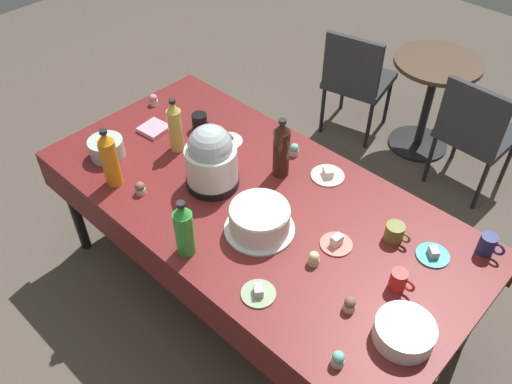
{
  "coord_description": "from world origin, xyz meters",
  "views": [
    {
      "loc": [
        1.27,
        -1.35,
        2.54
      ],
      "look_at": [
        0.0,
        0.0,
        0.8
      ],
      "focal_mm": 37.5,
      "sensor_mm": 36.0,
      "label": 1
    }
  ],
  "objects_px": {
    "soda_bottle_ginger_ale": "(175,127)",
    "soda_bottle_lime_soda": "(184,229)",
    "coffee_mug_navy": "(488,245)",
    "slow_cooker": "(211,159)",
    "cupcake_vanilla": "(154,100)",
    "round_cafe_table": "(432,89)",
    "cupcake_mint": "(314,258)",
    "maroon_chair_left": "(356,77)",
    "maroon_chair_right": "(475,129)",
    "coffee_mug_red": "(399,280)",
    "dessert_plate_coral": "(336,243)",
    "dessert_plate_cream": "(328,175)",
    "frosted_layer_cake": "(260,220)",
    "cupcake_lemon": "(294,150)",
    "soda_bottle_cola": "(281,149)",
    "cupcake_rose": "(140,188)",
    "cupcake_cocoa": "(338,359)",
    "coffee_mug_olive": "(395,232)",
    "dessert_plate_white": "(228,140)",
    "potluck_table": "(256,209)",
    "dessert_plate_sage": "(258,293)",
    "coffee_mug_black": "(200,122)",
    "cupcake_berry": "(350,304)",
    "soda_bottle_orange_juice": "(110,159)",
    "dessert_plate_teal": "(433,254)",
    "ceramic_snack_bowl": "(404,332)",
    "glass_salad_bowl": "(106,148)"
  },
  "relations": [
    {
      "from": "frosted_layer_cake",
      "to": "dessert_plate_cream",
      "type": "height_order",
      "value": "frosted_layer_cake"
    },
    {
      "from": "glass_salad_bowl",
      "to": "cupcake_rose",
      "type": "height_order",
      "value": "glass_salad_bowl"
    },
    {
      "from": "coffee_mug_navy",
      "to": "slow_cooker",
      "type": "bearing_deg",
      "value": -156.83
    },
    {
      "from": "soda_bottle_cola",
      "to": "maroon_chair_right",
      "type": "xyz_separation_m",
      "value": [
        0.44,
        1.41,
        -0.41
      ]
    },
    {
      "from": "dessert_plate_sage",
      "to": "dessert_plate_coral",
      "type": "height_order",
      "value": "dessert_plate_coral"
    },
    {
      "from": "slow_cooker",
      "to": "soda_bottle_cola",
      "type": "distance_m",
      "value": 0.35
    },
    {
      "from": "soda_bottle_ginger_ale",
      "to": "soda_bottle_lime_soda",
      "type": "height_order",
      "value": "soda_bottle_ginger_ale"
    },
    {
      "from": "maroon_chair_left",
      "to": "maroon_chair_right",
      "type": "distance_m",
      "value": 0.93
    },
    {
      "from": "cupcake_lemon",
      "to": "round_cafe_table",
      "type": "distance_m",
      "value": 1.5
    },
    {
      "from": "dessert_plate_sage",
      "to": "cupcake_cocoa",
      "type": "height_order",
      "value": "cupcake_cocoa"
    },
    {
      "from": "cupcake_mint",
      "to": "cupcake_berry",
      "type": "distance_m",
      "value": 0.26
    },
    {
      "from": "coffee_mug_navy",
      "to": "coffee_mug_olive",
      "type": "distance_m",
      "value": 0.39
    },
    {
      "from": "coffee_mug_red",
      "to": "maroon_chair_left",
      "type": "xyz_separation_m",
      "value": [
        -1.32,
        1.61,
        -0.31
      ]
    },
    {
      "from": "coffee_mug_olive",
      "to": "dessert_plate_coral",
      "type": "bearing_deg",
      "value": -128.78
    },
    {
      "from": "dessert_plate_white",
      "to": "soda_bottle_orange_juice",
      "type": "xyz_separation_m",
      "value": [
        -0.18,
        -0.62,
        0.14
      ]
    },
    {
      "from": "potluck_table",
      "to": "maroon_chair_right",
      "type": "bearing_deg",
      "value": 76.33
    },
    {
      "from": "dessert_plate_teal",
      "to": "cupcake_mint",
      "type": "relative_size",
      "value": 2.17
    },
    {
      "from": "dessert_plate_teal",
      "to": "dessert_plate_white",
      "type": "height_order",
      "value": "dessert_plate_teal"
    },
    {
      "from": "round_cafe_table",
      "to": "dessert_plate_coral",
      "type": "bearing_deg",
      "value": -74.46
    },
    {
      "from": "frosted_layer_cake",
      "to": "dessert_plate_white",
      "type": "distance_m",
      "value": 0.68
    },
    {
      "from": "cupcake_berry",
      "to": "maroon_chair_left",
      "type": "relative_size",
      "value": 0.08
    },
    {
      "from": "ceramic_snack_bowl",
      "to": "soda_bottle_ginger_ale",
      "type": "relative_size",
      "value": 0.75
    },
    {
      "from": "frosted_layer_cake",
      "to": "coffee_mug_black",
      "type": "height_order",
      "value": "frosted_layer_cake"
    },
    {
      "from": "cupcake_rose",
      "to": "maroon_chair_left",
      "type": "height_order",
      "value": "maroon_chair_left"
    },
    {
      "from": "coffee_mug_black",
      "to": "round_cafe_table",
      "type": "relative_size",
      "value": 0.18
    },
    {
      "from": "glass_salad_bowl",
      "to": "dessert_plate_cream",
      "type": "relative_size",
      "value": 1.07
    },
    {
      "from": "soda_bottle_ginger_ale",
      "to": "maroon_chair_left",
      "type": "height_order",
      "value": "soda_bottle_ginger_ale"
    },
    {
      "from": "dessert_plate_cream",
      "to": "maroon_chair_right",
      "type": "bearing_deg",
      "value": 78.76
    },
    {
      "from": "cupcake_lemon",
      "to": "dessert_plate_coral",
      "type": "bearing_deg",
      "value": -33.06
    },
    {
      "from": "soda_bottle_ginger_ale",
      "to": "maroon_chair_left",
      "type": "bearing_deg",
      "value": 88.51
    },
    {
      "from": "cupcake_vanilla",
      "to": "coffee_mug_red",
      "type": "bearing_deg",
      "value": -5.07
    },
    {
      "from": "glass_salad_bowl",
      "to": "cupcake_cocoa",
      "type": "bearing_deg",
      "value": -4.65
    },
    {
      "from": "glass_salad_bowl",
      "to": "soda_bottle_ginger_ale",
      "type": "distance_m",
      "value": 0.38
    },
    {
      "from": "cupcake_vanilla",
      "to": "soda_bottle_orange_juice",
      "type": "bearing_deg",
      "value": -54.83
    },
    {
      "from": "soda_bottle_lime_soda",
      "to": "soda_bottle_cola",
      "type": "bearing_deg",
      "value": 93.62
    },
    {
      "from": "cupcake_cocoa",
      "to": "coffee_mug_olive",
      "type": "height_order",
      "value": "coffee_mug_olive"
    },
    {
      "from": "dessert_plate_coral",
      "to": "dessert_plate_cream",
      "type": "bearing_deg",
      "value": 132.48
    },
    {
      "from": "potluck_table",
      "to": "soda_bottle_orange_juice",
      "type": "xyz_separation_m",
      "value": [
        -0.6,
        -0.39,
        0.21
      ]
    },
    {
      "from": "glass_salad_bowl",
      "to": "round_cafe_table",
      "type": "xyz_separation_m",
      "value": [
        0.75,
        2.15,
        -0.3
      ]
    },
    {
      "from": "cupcake_vanilla",
      "to": "maroon_chair_right",
      "type": "distance_m",
      "value": 2.04
    },
    {
      "from": "soda_bottle_cola",
      "to": "dessert_plate_teal",
      "type": "bearing_deg",
      "value": 2.95
    },
    {
      "from": "cupcake_vanilla",
      "to": "round_cafe_table",
      "type": "height_order",
      "value": "cupcake_vanilla"
    },
    {
      "from": "cupcake_rose",
      "to": "round_cafe_table",
      "type": "bearing_deg",
      "value": 79.96
    },
    {
      "from": "cupcake_mint",
      "to": "coffee_mug_red",
      "type": "height_order",
      "value": "coffee_mug_red"
    },
    {
      "from": "round_cafe_table",
      "to": "cupcake_mint",
      "type": "bearing_deg",
      "value": -75.82
    },
    {
      "from": "coffee_mug_red",
      "to": "coffee_mug_navy",
      "type": "bearing_deg",
      "value": 67.58
    },
    {
      "from": "soda_bottle_ginger_ale",
      "to": "coffee_mug_navy",
      "type": "relative_size",
      "value": 2.68
    },
    {
      "from": "cupcake_lemon",
      "to": "cupcake_vanilla",
      "type": "distance_m",
      "value": 0.93
    },
    {
      "from": "soda_bottle_cola",
      "to": "coffee_mug_red",
      "type": "relative_size",
      "value": 2.98
    },
    {
      "from": "dessert_plate_teal",
      "to": "cupcake_lemon",
      "type": "distance_m",
      "value": 0.9
    }
  ]
}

